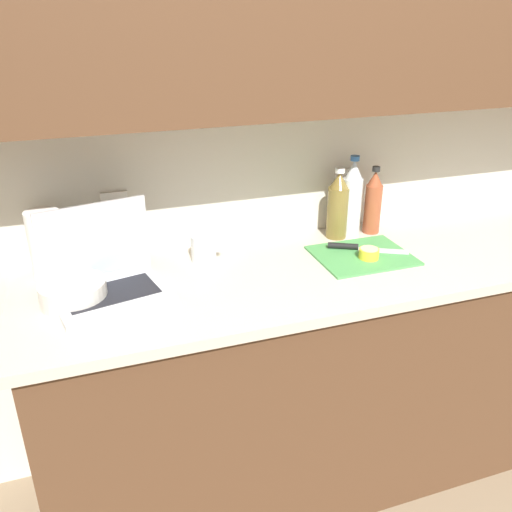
{
  "coord_description": "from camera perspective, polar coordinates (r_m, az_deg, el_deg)",
  "views": [
    {
      "loc": [
        -0.86,
        -1.52,
        1.73
      ],
      "look_at": [
        -0.34,
        -0.01,
        1.0
      ],
      "focal_mm": 38.0,
      "sensor_mm": 36.0,
      "label": 1
    }
  ],
  "objects": [
    {
      "name": "bottle_oil_tall",
      "position": [
        2.1,
        10.05,
        5.87
      ],
      "size": [
        0.08,
        0.08,
        0.31
      ],
      "color": "silver",
      "rests_on": "counter_unit"
    },
    {
      "name": "knife",
      "position": [
        2.0,
        10.24,
        0.91
      ],
      "size": [
        0.27,
        0.16,
        0.02
      ],
      "rotation": [
        0.0,
        0.0,
        -0.48
      ],
      "color": "silver",
      "rests_on": "cutting_board"
    },
    {
      "name": "bowl_white",
      "position": [
        1.72,
        -18.69,
        -3.63
      ],
      "size": [
        0.2,
        0.2,
        0.07
      ],
      "color": "beige",
      "rests_on": "counter_unit"
    },
    {
      "name": "bottle_green_soda",
      "position": [
        2.16,
        12.22,
        5.49
      ],
      "size": [
        0.07,
        0.07,
        0.27
      ],
      "color": "#A34C2D",
      "rests_on": "counter_unit"
    },
    {
      "name": "cutting_board",
      "position": [
        1.97,
        11.12,
        0.05
      ],
      "size": [
        0.33,
        0.27,
        0.01
      ],
      "primitive_type": "cube",
      "color": "#4C9E51",
      "rests_on": "counter_unit"
    },
    {
      "name": "counter_unit",
      "position": [
        2.16,
        9.11,
        -11.33
      ],
      "size": [
        2.23,
        0.63,
        0.92
      ],
      "color": "brown",
      "rests_on": "ground_plane"
    },
    {
      "name": "lemon_half_cut",
      "position": [
        1.94,
        11.81,
        0.28
      ],
      "size": [
        0.07,
        0.07,
        0.04
      ],
      "color": "yellow",
      "rests_on": "cutting_board"
    },
    {
      "name": "laptop",
      "position": [
        1.74,
        -15.62,
        -1.83
      ],
      "size": [
        0.38,
        0.32,
        0.27
      ],
      "rotation": [
        0.0,
        0.0,
        0.21
      ],
      "color": "silver",
      "rests_on": "counter_unit"
    },
    {
      "name": "paper_towel_roll",
      "position": [
        1.88,
        -21.2,
        1.14
      ],
      "size": [
        0.11,
        0.11,
        0.23
      ],
      "color": "white",
      "rests_on": "counter_unit"
    },
    {
      "name": "wall_back",
      "position": [
        1.96,
        7.39,
        19.43
      ],
      "size": [
        5.2,
        0.38,
        2.6
      ],
      "color": "silver",
      "rests_on": "ground_plane"
    },
    {
      "name": "ground_plane",
      "position": [
        2.46,
        7.91,
        -20.4
      ],
      "size": [
        12.0,
        12.0,
        0.0
      ],
      "primitive_type": "plane",
      "color": "#847056",
      "rests_on": "ground"
    },
    {
      "name": "bottle_water_clear",
      "position": [
        2.08,
        8.6,
        5.22
      ],
      "size": [
        0.08,
        0.08,
        0.27
      ],
      "color": "olive",
      "rests_on": "counter_unit"
    },
    {
      "name": "measuring_cup",
      "position": [
        1.9,
        -5.52,
        0.87
      ],
      "size": [
        0.11,
        0.09,
        0.09
      ],
      "color": "silver",
      "rests_on": "counter_unit"
    }
  ]
}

